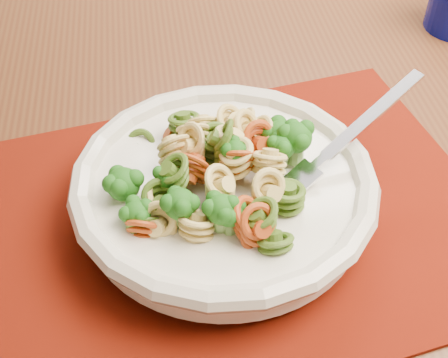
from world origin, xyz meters
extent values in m
cube|color=#54371C|center=(0.00, 0.00, 0.00)|extent=(4.00, 4.00, 0.01)
cube|color=#4E2C16|center=(-0.56, -0.14, 0.72)|extent=(1.64, 1.13, 0.04)
cube|color=#601104|center=(-0.50, -0.23, 0.74)|extent=(0.44, 0.36, 0.00)
cylinder|color=silver|center=(-0.52, -0.23, 0.75)|extent=(0.11, 0.11, 0.01)
cylinder|color=silver|center=(-0.52, -0.23, 0.76)|extent=(0.23, 0.23, 0.03)
torus|color=silver|center=(-0.52, -0.23, 0.78)|extent=(0.25, 0.25, 0.02)
camera|label=1|loc=(-0.60, -0.58, 1.13)|focal=50.00mm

